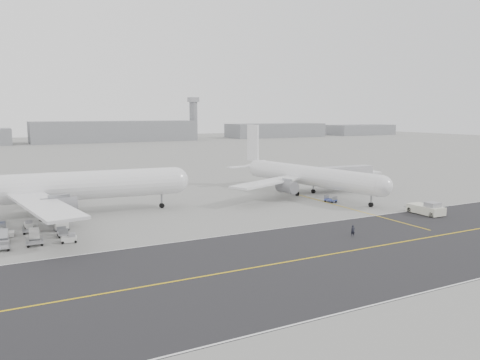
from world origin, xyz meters
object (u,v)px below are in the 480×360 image
airliner_a (42,188)px  pushback_tug (427,209)px  jet_bridge (343,174)px  airliner_b (306,175)px  control_tower (194,117)px  ground_crew_a (353,231)px

airliner_a → pushback_tug: 73.23m
airliner_a → jet_bridge: 68.55m
airliner_b → jet_bridge: (10.19, -1.26, -0.10)m
airliner_b → pushback_tug: size_ratio=5.20×
pushback_tug → jet_bridge: size_ratio=0.51×
control_tower → airliner_b: (-68.23, -241.84, -11.54)m
pushback_tug → jet_bridge: 28.04m
airliner_a → jet_bridge: size_ratio=3.22×
jet_bridge → ground_crew_a: (-26.11, -33.88, -3.70)m
airliner_b → pushback_tug: 30.22m
control_tower → airliner_a: size_ratio=0.55×
control_tower → ground_crew_a: bearing=-106.9°
control_tower → ground_crew_a: control_tower is taller
airliner_a → ground_crew_a: airliner_a is taller
jet_bridge → pushback_tug: bearing=-91.5°
airliner_b → pushback_tug: airliner_b is taller
pushback_tug → airliner_a: bearing=154.9°
control_tower → jet_bridge: bearing=-103.4°
control_tower → ground_crew_a: size_ratio=17.16×
airliner_b → jet_bridge: 10.26m
control_tower → pushback_tug: (-60.46, -270.82, -15.19)m
pushback_tug → ground_crew_a: pushback_tug is taller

